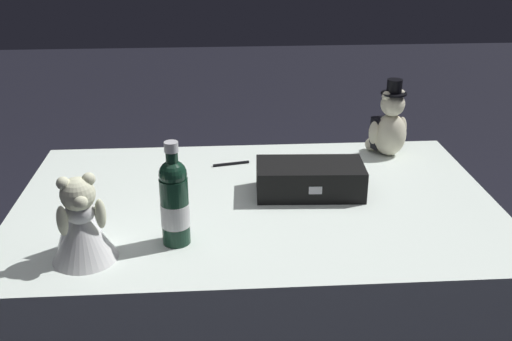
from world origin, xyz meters
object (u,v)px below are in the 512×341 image
champagne_bottle (174,201)px  gift_case_black (310,179)px  signing_pen (233,163)px  teddy_bear_bride (81,222)px  teddy_bear_groom (389,126)px

champagne_bottle → gift_case_black: champagne_bottle is taller
signing_pen → teddy_bear_bride: bearing=-124.9°
champagne_bottle → teddy_bear_groom: bearing=38.7°
champagne_bottle → signing_pen: 0.56m
gift_case_black → signing_pen: bearing=133.8°
teddy_bear_bride → champagne_bottle: 0.24m
teddy_bear_groom → teddy_bear_bride: 1.17m
champagne_bottle → signing_pen: (0.17, 0.53, -0.12)m
champagne_bottle → signing_pen: bearing=72.3°
teddy_bear_groom → teddy_bear_bride: bearing=-146.5°
teddy_bear_groom → gift_case_black: teddy_bear_groom is taller
teddy_bear_groom → champagne_bottle: 0.95m
signing_pen → gift_case_black: (0.24, -0.25, 0.04)m
teddy_bear_groom → teddy_bear_bride: teddy_bear_groom is taller
signing_pen → teddy_bear_groom: bearing=6.6°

